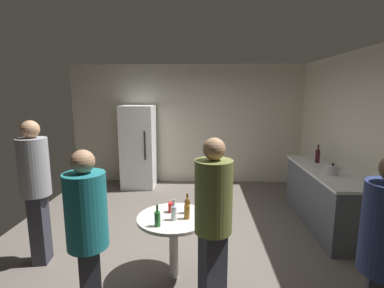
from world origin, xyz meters
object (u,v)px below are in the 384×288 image
person_in_teal_shirt (87,230)px  beer_bottle_amber (187,211)px  beer_bottle_brown (187,206)px  beer_bottle_green (157,218)px  beer_bottle_clear (174,212)px  person_in_olive_shirt (213,215)px  person_in_gray_shirt (35,182)px  refrigerator (139,147)px  wine_bottle_on_counter (318,156)px  plastic_cup_red (172,207)px  foreground_table (173,225)px  kettle (333,170)px

person_in_teal_shirt → beer_bottle_amber: bearing=20.9°
beer_bottle_brown → beer_bottle_green: same height
beer_bottle_brown → beer_bottle_clear: size_ratio=1.00×
person_in_olive_shirt → person_in_gray_shirt: size_ratio=0.96×
beer_bottle_amber → person_in_olive_shirt: bearing=-61.1°
refrigerator → person_in_teal_shirt: 4.02m
wine_bottle_on_counter → plastic_cup_red: (-2.31, -1.78, -0.23)m
beer_bottle_amber → beer_bottle_green: same height
beer_bottle_brown → beer_bottle_amber: bearing=-88.8°
person_in_olive_shirt → foreground_table: bearing=8.7°
beer_bottle_green → person_in_teal_shirt: person_in_teal_shirt is taller
beer_bottle_clear → plastic_cup_red: size_ratio=2.09×
beer_bottle_amber → beer_bottle_clear: (-0.14, -0.03, 0.00)m
beer_bottle_clear → person_in_gray_shirt: 1.73m
wine_bottle_on_counter → beer_bottle_brown: size_ratio=1.35×
beer_bottle_brown → person_in_gray_shirt: size_ratio=0.13×
beer_bottle_green → person_in_teal_shirt: size_ratio=0.14×
wine_bottle_on_counter → plastic_cup_red: bearing=-142.4°
refrigerator → beer_bottle_clear: (1.11, -3.30, -0.08)m
beer_bottle_brown → plastic_cup_red: bearing=172.4°
beer_bottle_green → plastic_cup_red: beer_bottle_green is taller
refrigerator → beer_bottle_green: bearing=-74.6°
kettle → plastic_cup_red: 2.46m
beer_bottle_amber → plastic_cup_red: 0.25m
refrigerator → foreground_table: 3.41m
beer_bottle_green → beer_bottle_brown: bearing=49.4°
refrigerator → kettle: (3.29, -2.08, 0.07)m
beer_bottle_green → beer_bottle_clear: (0.15, 0.15, 0.00)m
beer_bottle_amber → beer_bottle_brown: same height
refrigerator → beer_bottle_green: (0.95, -3.46, -0.08)m
beer_bottle_clear → plastic_cup_red: (-0.04, 0.20, -0.03)m
kettle → beer_bottle_green: kettle is taller
beer_bottle_amber → person_in_teal_shirt: bearing=-137.6°
beer_bottle_amber → person_in_teal_shirt: size_ratio=0.14×
kettle → person_in_olive_shirt: size_ratio=0.14×
person_in_olive_shirt → person_in_gray_shirt: person_in_gray_shirt is taller
beer_bottle_brown → person_in_olive_shirt: bearing=-66.9°
plastic_cup_red → person_in_teal_shirt: 1.09m
refrigerator → foreground_table: (1.09, -3.22, -0.27)m
wine_bottle_on_counter → person_in_teal_shirt: (-2.92, -2.67, -0.07)m
plastic_cup_red → beer_bottle_brown: bearing=-7.6°
beer_bottle_amber → person_in_teal_shirt: person_in_teal_shirt is taller
person_in_olive_shirt → beer_bottle_brown: bearing=-6.5°
beer_bottle_brown → beer_bottle_clear: same height
kettle → person_in_olive_shirt: bearing=-136.9°
kettle → beer_bottle_brown: size_ratio=1.06×
beer_bottle_brown → foreground_table: bearing=-146.2°
beer_bottle_green → foreground_table: bearing=59.6°
beer_bottle_amber → beer_bottle_brown: 0.15m
kettle → person_in_olive_shirt: person_in_olive_shirt is taller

